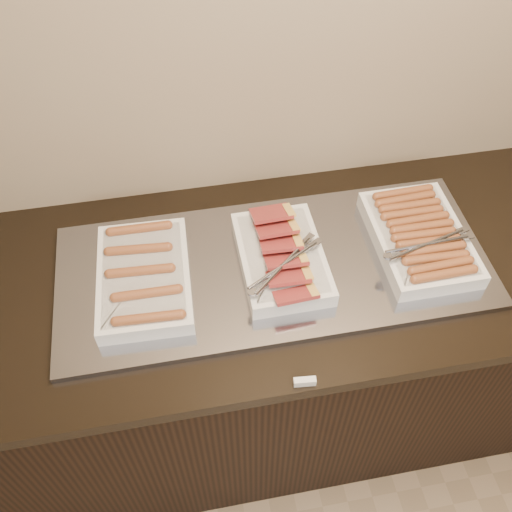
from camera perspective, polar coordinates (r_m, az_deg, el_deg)
The scene contains 6 objects.
counter at distance 1.98m, azimuth 2.16°, elevation -9.27°, with size 2.06×0.76×0.90m.
warming_tray at distance 1.60m, azimuth 1.77°, elevation -1.12°, with size 1.20×0.50×0.02m, color #8E909B.
dish_left at distance 1.56m, azimuth -11.13°, elevation -2.07°, with size 0.26×0.37×0.07m.
dish_center at distance 1.57m, azimuth 2.59°, elevation -0.17°, with size 0.25×0.36×0.09m.
dish_right at distance 1.68m, azimuth 16.09°, elevation 1.82°, with size 0.27×0.37×0.08m.
label_holder at distance 1.41m, azimuth 4.90°, elevation -12.41°, with size 0.05×0.02×0.02m, color silver.
Camera 1 is at (-0.25, 1.16, 2.16)m, focal length 40.00 mm.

